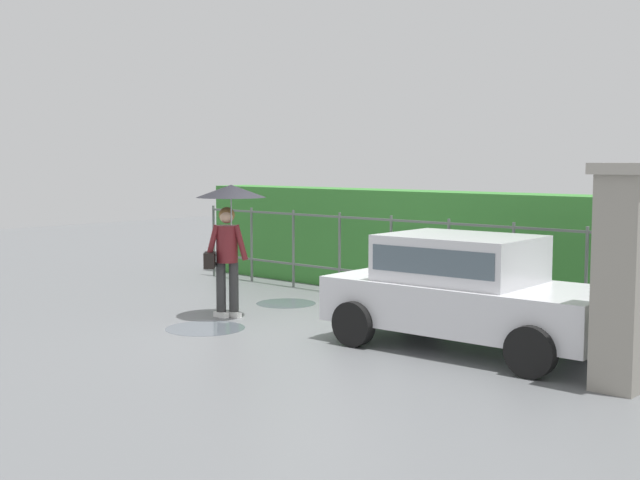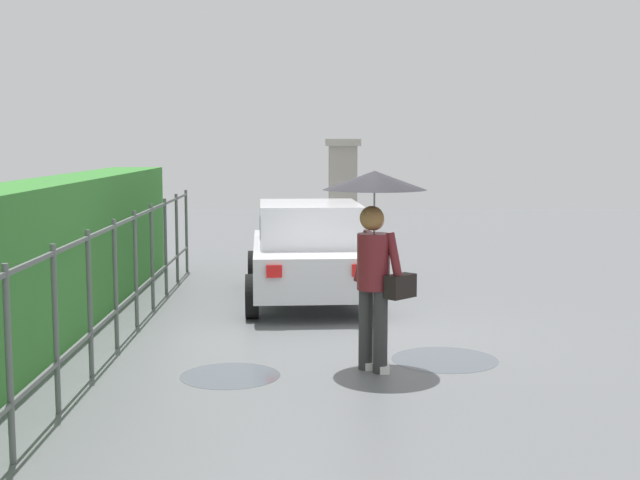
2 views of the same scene
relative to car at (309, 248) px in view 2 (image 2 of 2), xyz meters
name	(u,v)px [view 2 (image 2 of 2)]	position (x,y,z in m)	size (l,w,h in m)	color
ground_plane	(338,340)	(-2.53, -0.33, -0.80)	(40.00, 40.00, 0.00)	slate
car	(309,248)	(0.00, 0.00, 0.00)	(3.81, 2.02, 1.48)	silver
pedestrian	(375,219)	(-3.88, -0.66, 0.77)	(1.08, 1.08, 2.08)	#333333
gate_pillar	(343,207)	(2.29, -0.60, 0.44)	(0.60, 0.60, 2.42)	gray
fence_section	(126,270)	(-2.34, 2.23, 0.02)	(10.71, 0.05, 1.50)	#59605B
hedge_row	(47,260)	(-2.34, 3.19, 0.15)	(11.66, 0.90, 1.90)	#387F33
puddle_near	(445,359)	(-3.50, -1.47, -0.80)	(1.17, 1.17, 0.00)	#4C545B
puddle_far	(230,375)	(-4.11, 0.83, -0.80)	(1.02, 1.02, 0.00)	#4C545B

